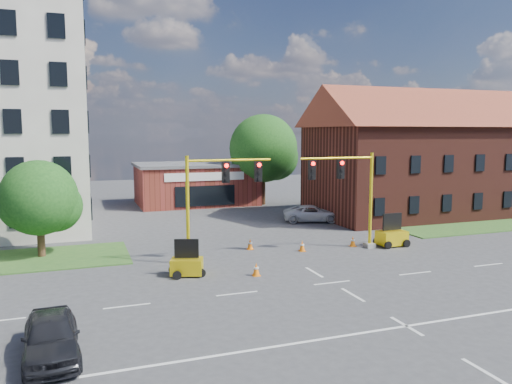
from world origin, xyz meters
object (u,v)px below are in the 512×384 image
trailer_east (392,236)px  pickup_white (313,214)px  signal_mast_east (349,189)px  trailer_west (187,265)px  sedan_dark (51,336)px  signal_mast_west (216,195)px

trailer_east → pickup_white: bearing=92.1°
trailer_east → signal_mast_east: bearing=176.1°
signal_mast_east → trailer_east: (3.29, -0.07, -3.26)m
trailer_west → trailer_east: size_ratio=0.91×
trailer_east → sedan_dark: trailer_east is taller
signal_mast_west → trailer_west: 4.60m
sedan_dark → trailer_west: bearing=49.0°
trailer_east → trailer_west: bearing=-173.9°
pickup_white → trailer_west: bearing=151.8°
signal_mast_west → signal_mast_east: 8.71m
trailer_east → sedan_dark: (-20.48, -10.20, 0.09)m
trailer_west → trailer_east: (14.22, 2.19, 0.07)m
signal_mast_west → trailer_west: size_ratio=3.26×
signal_mast_west → sedan_dark: (-8.48, -10.27, -3.17)m
trailer_west → sedan_dark: (-6.26, -8.01, 0.17)m
signal_mast_east → sedan_dark: (-17.19, -10.27, -3.17)m
trailer_west → pickup_white: trailer_west is taller
pickup_white → sedan_dark: bearing=155.2°
sedan_dark → pickup_white: bearing=42.9°
signal_mast_east → pickup_white: size_ratio=1.25×
pickup_white → sedan_dark: 28.22m
signal_mast_west → trailer_west: (-2.22, -2.26, -3.34)m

